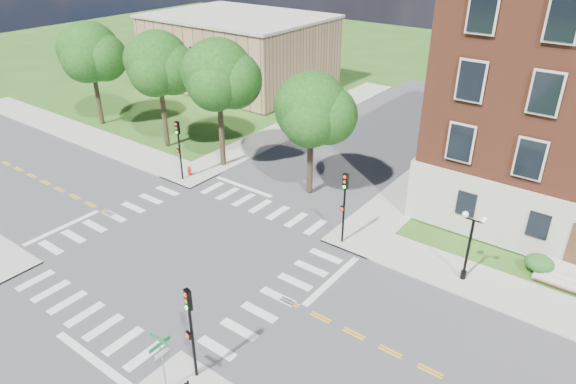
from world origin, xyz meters
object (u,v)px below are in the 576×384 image
Objects in this scene: twin_lamp_west at (469,243)px; traffic_signal_ne at (344,199)px; fire_hydrant at (189,171)px; street_sign_pole at (162,354)px; traffic_signal_se at (190,323)px; traffic_signal_nw at (179,143)px.

traffic_signal_ne is at bearing -173.25° from twin_lamp_west.
fire_hydrant is at bearing 176.12° from traffic_signal_ne.
fire_hydrant is (-22.49, 0.12, -2.06)m from twin_lamp_west.
traffic_signal_ne is 1.55× the size of street_sign_pole.
traffic_signal_se is 13.26m from traffic_signal_ne.
twin_lamp_west reaches higher than fire_hydrant.
traffic_signal_ne is at bearing -3.88° from fire_hydrant.
traffic_signal_se is 6.40× the size of fire_hydrant.
traffic_signal_se is 20.35m from traffic_signal_nw.
twin_lamp_west is at bearing 6.75° from traffic_signal_ne.
traffic_signal_ne reaches higher than street_sign_pole.
traffic_signal_se and traffic_signal_ne have the same top height.
traffic_signal_nw is 2.86m from fire_hydrant.
traffic_signal_se is 15.82m from twin_lamp_west.
traffic_signal_nw reaches higher than street_sign_pole.
fire_hydrant is at bearing 97.39° from traffic_signal_nw.
traffic_signal_se is 1.69m from street_sign_pole.
traffic_signal_nw is at bearing -82.61° from fire_hydrant.
traffic_signal_se is at bearing -87.97° from traffic_signal_ne.
fire_hydrant is at bearing 137.25° from traffic_signal_se.
traffic_signal_nw is 6.40× the size of fire_hydrant.
traffic_signal_ne is 14.69m from street_sign_pole.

